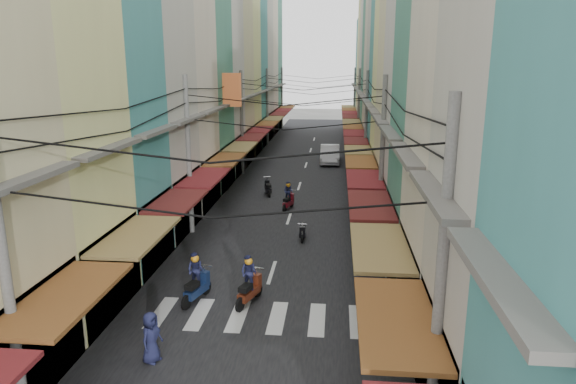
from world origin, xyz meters
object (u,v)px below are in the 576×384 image
Objects in this scene: market_umbrella at (440,248)px; white_car at (330,163)px; bicycle at (416,258)px; traffic_sign at (388,233)px.

white_car is at bearing 99.67° from market_umbrella.
bicycle is at bearing -80.31° from white_car.
traffic_sign is (-1.86, 1.17, 0.13)m from market_umbrella.
traffic_sign is at bearing -84.98° from white_car.
market_umbrella is at bearing -81.35° from white_car.
white_car is at bearing 96.04° from traffic_sign.
white_car is 23.40m from bicycle.
bicycle is 4.34m from market_umbrella.
white_car is 2.54× the size of market_umbrella.
traffic_sign is at bearing 172.77° from bicycle.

